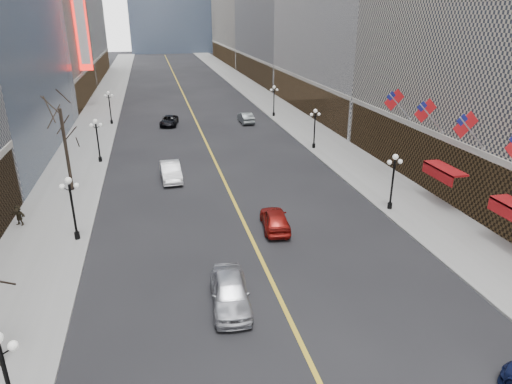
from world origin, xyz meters
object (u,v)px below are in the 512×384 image
streetlamp_west_1 (72,202)px  car_nb_near (230,292)px  streetlamp_east_3 (274,98)px  streetlamp_west_3 (110,104)px  car_nb_far (169,121)px  streetlamp_east_1 (393,176)px  car_sb_mid (275,219)px  streetlamp_east_2 (315,124)px  car_nb_mid (171,171)px  streetlamp_west_2 (97,136)px  car_sb_far (246,118)px  streetlamp_west_0 (6,374)px

streetlamp_west_1 → car_nb_near: bearing=-47.2°
streetlamp_east_3 → streetlamp_west_3: (-23.60, 0.00, 0.00)m
car_nb_near → car_nb_far: size_ratio=1.05×
streetlamp_east_3 → car_nb_far: (-15.72, -2.20, -2.24)m
streetlamp_east_1 → car_sb_mid: streetlamp_east_1 is taller
streetlamp_east_2 → car_nb_far: 22.40m
car_nb_mid → car_sb_mid: 14.10m
streetlamp_east_2 → streetlamp_west_2: 23.60m
streetlamp_west_2 → car_sb_far: bearing=38.7°
streetlamp_east_2 → car_sb_far: 15.88m
car_sb_mid → streetlamp_west_1: bearing=1.3°
streetlamp_west_2 → streetlamp_west_3: same height
streetlamp_west_0 → streetlamp_east_3: bearing=65.6°
streetlamp_east_2 → streetlamp_east_3: 18.00m
streetlamp_west_0 → streetlamp_west_1: size_ratio=1.00×
streetlamp_west_1 → streetlamp_west_2: size_ratio=1.00×
streetlamp_west_1 → streetlamp_west_0: bearing=-90.0°
streetlamp_east_2 → streetlamp_west_1: 29.68m
streetlamp_east_1 → car_nb_far: bearing=114.9°
streetlamp_east_3 → car_nb_mid: 29.99m
streetlamp_east_1 → streetlamp_west_0: 28.51m
streetlamp_east_3 → streetlamp_west_1: (-23.60, -36.00, 0.00)m
car_nb_mid → car_sb_mid: car_nb_mid is taller
streetlamp_east_2 → car_nb_near: bearing=-117.7°
streetlamp_east_1 → streetlamp_east_2: size_ratio=1.00×
car_nb_mid → streetlamp_west_2: bearing=133.1°
streetlamp_west_0 → streetlamp_west_2: 34.00m
streetlamp_east_2 → streetlamp_west_3: bearing=142.7°
car_nb_near → car_nb_far: (-1.15, 43.56, -0.19)m
streetlamp_east_3 → streetlamp_west_3: same height
streetlamp_east_3 → streetlamp_east_2: bearing=-90.0°
streetlamp_west_2 → car_sb_far: streetlamp_west_2 is taller
streetlamp_east_2 → streetlamp_west_0: same height
car_nb_near → streetlamp_east_2: bearing=66.7°
streetlamp_west_1 → car_sb_far: 37.91m
streetlamp_west_0 → car_nb_near: (9.04, 6.24, -2.05)m
car_nb_near → car_sb_far: bearing=81.7°
streetlamp_east_2 → car_nb_near: size_ratio=0.90×
streetlamp_east_1 → streetlamp_west_3: (-23.60, 36.00, 0.00)m
car_nb_mid → car_nb_far: 22.69m
streetlamp_west_2 → car_nb_far: bearing=63.5°
streetlamp_east_3 → streetlamp_west_2: 29.68m
streetlamp_west_0 → streetlamp_west_1: bearing=90.0°
streetlamp_east_3 → streetlamp_west_0: 57.10m
car_sb_mid → streetlamp_east_1: bearing=-166.6°
car_sb_far → streetlamp_east_1: bearing=96.9°
streetlamp_east_3 → streetlamp_west_3: bearing=180.0°
car_nb_far → car_sb_mid: 35.52m
streetlamp_west_2 → car_sb_far: 23.99m
streetlamp_east_1 → car_sb_mid: size_ratio=0.99×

